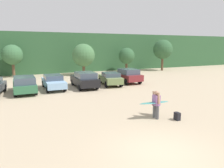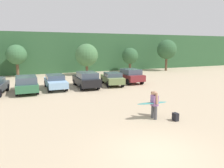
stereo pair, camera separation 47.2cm
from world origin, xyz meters
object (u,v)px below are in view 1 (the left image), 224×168
(parked_car_black, at_px, (85,79))
(person_child, at_px, (155,104))
(parked_car_sky_blue, at_px, (53,82))
(person_adult, at_px, (156,103))
(parked_car_forest_green, at_px, (24,84))
(backpack_dropped, at_px, (177,116))
(parked_car_maroon, at_px, (128,75))
(parked_car_olive_green, at_px, (110,78))
(surfboard_teal, at_px, (154,103))

(parked_car_black, distance_m, person_child, 10.41)
(parked_car_sky_blue, relative_size, person_adult, 2.76)
(parked_car_forest_green, xyz_separation_m, person_child, (6.85, -10.17, -0.12))
(person_adult, height_order, person_child, person_adult)
(person_adult, relative_size, backpack_dropped, 3.66)
(person_adult, relative_size, person_child, 1.36)
(person_child, bearing_deg, parked_car_maroon, -110.31)
(parked_car_forest_green, bearing_deg, parked_car_olive_green, -87.94)
(parked_car_sky_blue, xyz_separation_m, person_adult, (3.86, -11.34, 0.18))
(parked_car_black, distance_m, backpack_dropped, 11.78)
(surfboard_teal, bearing_deg, parked_car_maroon, -106.57)
(parked_car_black, bearing_deg, person_adult, -173.79)
(person_adult, relative_size, surfboard_teal, 0.86)
(parked_car_forest_green, relative_size, parked_car_olive_green, 1.10)
(parked_car_olive_green, bearing_deg, parked_car_sky_blue, 94.90)
(parked_car_maroon, relative_size, person_child, 3.28)
(parked_car_olive_green, xyz_separation_m, surfboard_teal, (-2.19, -10.90, 0.18))
(parked_car_black, bearing_deg, parked_car_maroon, -81.25)
(surfboard_teal, bearing_deg, parked_car_olive_green, -95.92)
(parked_car_maroon, xyz_separation_m, backpack_dropped, (-3.60, -12.29, -0.63))
(person_child, bearing_deg, backpack_dropped, 115.86)
(parked_car_forest_green, height_order, parked_car_maroon, parked_car_maroon)
(person_adult, bearing_deg, parked_car_forest_green, -57.98)
(parked_car_forest_green, xyz_separation_m, person_adult, (6.53, -10.69, 0.13))
(person_adult, bearing_deg, person_child, -120.53)
(person_child, xyz_separation_m, surfboard_teal, (-0.42, -0.46, 0.25))
(parked_car_sky_blue, relative_size, surfboard_teal, 2.37)
(surfboard_teal, bearing_deg, parked_car_black, -80.66)
(parked_car_forest_green, xyz_separation_m, parked_car_black, (5.68, 0.17, 0.03))
(parked_car_black, xyz_separation_m, parked_car_maroon, (5.37, 0.66, 0.02))
(parked_car_maroon, distance_m, person_child, 11.78)
(person_adult, xyz_separation_m, person_child, (0.32, 0.52, -0.25))
(parked_car_olive_green, height_order, person_child, parked_car_olive_green)
(parked_car_maroon, height_order, backpack_dropped, parked_car_maroon)
(person_adult, bearing_deg, parked_car_maroon, -110.82)
(parked_car_black, height_order, person_child, parked_car_black)
(parked_car_sky_blue, distance_m, person_adult, 11.99)
(parked_car_forest_green, distance_m, person_child, 12.26)
(parked_car_maroon, bearing_deg, surfboard_teal, 157.42)
(person_adult, bearing_deg, parked_car_olive_green, -100.13)
(parked_car_sky_blue, distance_m, surfboard_teal, 11.89)
(parked_car_black, xyz_separation_m, surfboard_teal, (0.74, -10.81, 0.10))
(parked_car_black, height_order, backpack_dropped, parked_car_black)
(parked_car_olive_green, xyz_separation_m, backpack_dropped, (-1.16, -11.73, -0.53))
(parked_car_forest_green, distance_m, backpack_dropped, 13.68)
(backpack_dropped, bearing_deg, parked_car_forest_green, 123.04)
(parked_car_forest_green, xyz_separation_m, parked_car_sky_blue, (2.67, 0.65, -0.06))
(surfboard_teal, bearing_deg, parked_car_sky_blue, -66.18)
(parked_car_olive_green, relative_size, surfboard_teal, 2.25)
(parked_car_black, distance_m, surfboard_teal, 10.83)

